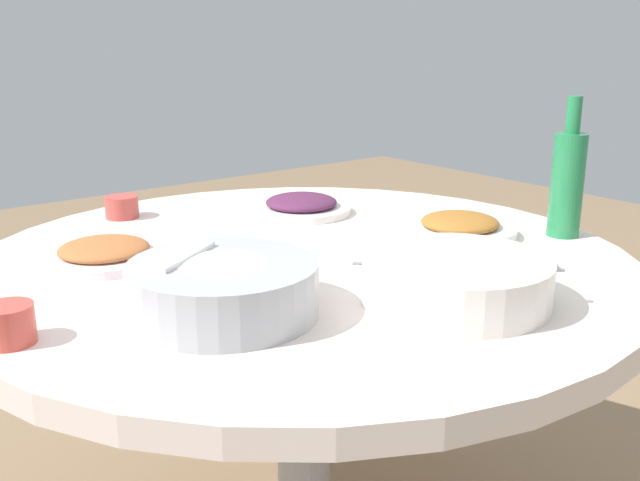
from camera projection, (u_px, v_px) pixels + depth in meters
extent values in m
cylinder|color=#99999E|center=(303.00, 429.00, 1.49)|extent=(0.11, 0.11, 0.67)
cylinder|color=silver|center=(302.00, 266.00, 1.39)|extent=(1.27, 1.27, 0.04)
cylinder|color=#B2B5BA|center=(223.00, 289.00, 1.08)|extent=(0.29, 0.29, 0.08)
ellipsoid|color=white|center=(223.00, 286.00, 1.08)|extent=(0.24, 0.24, 0.09)
cube|color=white|center=(175.00, 255.00, 1.09)|extent=(0.16, 0.13, 0.01)
cylinder|color=white|center=(456.00, 280.00, 1.13)|extent=(0.30, 0.30, 0.07)
cylinder|color=black|center=(456.00, 285.00, 1.13)|extent=(0.26, 0.26, 0.05)
cylinder|color=silver|center=(457.00, 265.00, 1.12)|extent=(0.24, 0.24, 0.01)
cylinder|color=white|center=(105.00, 257.00, 1.34)|extent=(0.24, 0.24, 0.02)
ellipsoid|color=#B06333|center=(104.00, 249.00, 1.34)|extent=(0.17, 0.17, 0.03)
cylinder|color=white|center=(460.00, 231.00, 1.52)|extent=(0.24, 0.24, 0.02)
ellipsoid|color=#9E6326|center=(460.00, 222.00, 1.51)|extent=(0.16, 0.16, 0.04)
cylinder|color=white|center=(301.00, 210.00, 1.70)|extent=(0.23, 0.23, 0.02)
ellipsoid|color=#542446|center=(301.00, 202.00, 1.70)|extent=(0.17, 0.17, 0.04)
cylinder|color=#257F48|center=(567.00, 185.00, 1.49)|extent=(0.07, 0.07, 0.21)
cylinder|color=#257F48|center=(574.00, 115.00, 1.45)|extent=(0.03, 0.03, 0.08)
cylinder|color=#CC4A3E|center=(9.00, 324.00, 0.98)|extent=(0.07, 0.07, 0.06)
cylinder|color=#BE473F|center=(122.00, 207.00, 1.66)|extent=(0.08, 0.08, 0.05)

